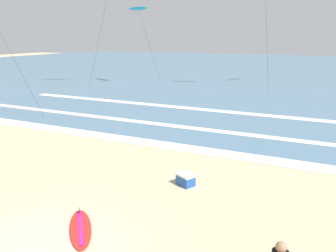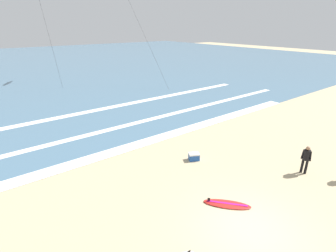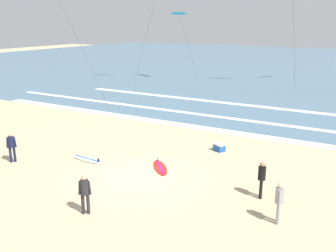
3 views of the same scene
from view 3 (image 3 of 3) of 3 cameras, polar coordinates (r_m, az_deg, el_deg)
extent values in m
plane|color=tan|center=(18.11, -4.82, -7.79)|extent=(160.00, 160.00, 0.00)
cube|color=slate|center=(68.59, 21.75, 8.56)|extent=(140.00, 90.00, 0.01)
cube|color=white|center=(26.48, 3.66, -0.09)|extent=(37.19, 1.06, 0.01)
cube|color=white|center=(29.31, 8.21, 1.33)|extent=(43.76, 0.64, 0.01)
cube|color=white|center=(33.57, 14.24, 2.83)|extent=(37.08, 0.84, 0.01)
cylinder|color=black|center=(16.32, 13.95, -9.38)|extent=(0.13, 0.13, 0.82)
cylinder|color=black|center=(16.50, 13.98, -9.09)|extent=(0.13, 0.13, 0.82)
cylinder|color=black|center=(16.13, 14.13, -6.98)|extent=(0.32, 0.32, 0.58)
cylinder|color=black|center=(15.97, 14.10, -7.31)|extent=(0.12, 0.15, 0.56)
cylinder|color=black|center=(16.32, 14.15, -6.81)|extent=(0.12, 0.15, 0.56)
sphere|color=#9E7051|center=(15.99, 14.22, -5.70)|extent=(0.21, 0.21, 0.21)
cylinder|color=#232328|center=(15.03, -12.07, -11.52)|extent=(0.13, 0.13, 0.82)
cylinder|color=#232328|center=(15.07, -12.83, -11.50)|extent=(0.13, 0.13, 0.82)
cylinder|color=#232328|center=(14.75, -12.61, -9.09)|extent=(0.32, 0.32, 0.58)
cylinder|color=#232328|center=(14.72, -11.88, -9.19)|extent=(0.16, 0.15, 0.56)
cylinder|color=#232328|center=(14.80, -13.32, -9.15)|extent=(0.16, 0.15, 0.56)
sphere|color=tan|center=(14.60, -12.70, -7.71)|extent=(0.21, 0.21, 0.21)
cylinder|color=#141938|center=(21.41, -22.34, -4.02)|extent=(0.13, 0.13, 0.82)
cylinder|color=#141938|center=(21.43, -22.87, -4.06)|extent=(0.13, 0.13, 0.82)
cylinder|color=#141938|center=(21.21, -22.80, -2.26)|extent=(0.32, 0.32, 0.58)
cylinder|color=#141938|center=(21.20, -22.29, -2.28)|extent=(0.16, 0.16, 0.56)
cylinder|color=#141938|center=(21.24, -23.29, -2.36)|extent=(0.16, 0.16, 0.56)
sphere|color=tan|center=(21.11, -22.91, -1.26)|extent=(0.21, 0.21, 0.21)
cylinder|color=gray|center=(14.75, 16.44, -12.40)|extent=(0.13, 0.13, 0.82)
cylinder|color=gray|center=(14.57, 16.44, -12.76)|extent=(0.13, 0.13, 0.82)
cylinder|color=gray|center=(14.35, 16.66, -10.11)|extent=(0.32, 0.32, 0.58)
cylinder|color=gray|center=(14.53, 16.64, -9.89)|extent=(0.12, 0.15, 0.56)
cylinder|color=gray|center=(14.19, 16.65, -10.52)|extent=(0.12, 0.15, 0.56)
sphere|color=#DBB28E|center=(14.19, 16.78, -8.71)|extent=(0.21, 0.21, 0.21)
ellipsoid|color=silver|center=(20.64, -12.15, -4.96)|extent=(2.15, 0.79, 0.09)
cube|color=#1959B2|center=(20.62, -12.15, -4.83)|extent=(1.79, 0.26, 0.01)
cube|color=black|center=(20.03, -10.55, -5.13)|extent=(0.12, 0.03, 0.16)
ellipsoid|color=red|center=(19.10, -1.19, -6.31)|extent=(1.83, 1.98, 0.09)
cube|color=#BF198C|center=(19.08, -1.19, -6.18)|extent=(1.24, 1.42, 0.01)
cube|color=black|center=(19.80, -1.61, -5.11)|extent=(0.09, 0.10, 0.16)
ellipsoid|color=#23A8C6|center=(46.69, 1.68, 16.78)|extent=(3.23, 2.04, 0.43)
cylinder|color=#333333|center=(48.51, 3.13, 11.93)|extent=(0.60, 4.19, 8.11)
cylinder|color=#333333|center=(43.59, -2.28, 17.62)|extent=(5.88, 0.58, 17.38)
cylinder|color=#333333|center=(43.98, 18.65, 13.05)|extent=(1.22, 0.06, 11.58)
cylinder|color=#333333|center=(33.72, -15.53, 16.56)|extent=(7.39, 1.62, 16.08)
cube|color=#1E4C9E|center=(21.71, 7.81, -3.32)|extent=(0.73, 0.66, 0.36)
cube|color=silver|center=(21.64, 7.83, -2.77)|extent=(0.75, 0.68, 0.08)
camera|label=1|loc=(9.57, 8.23, 3.93)|focal=35.49mm
camera|label=2|loc=(19.29, -32.46, 14.42)|focal=27.35mm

